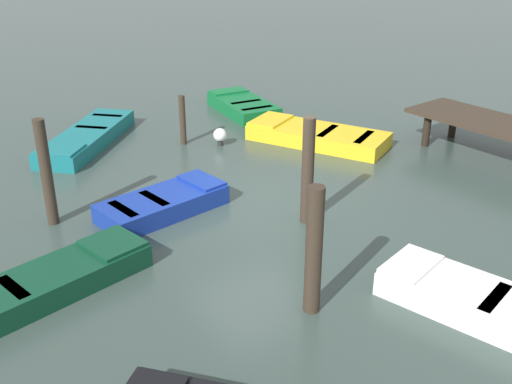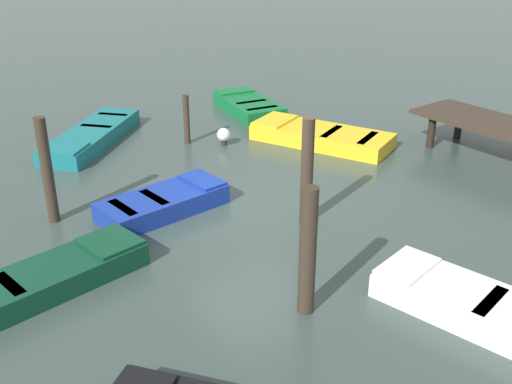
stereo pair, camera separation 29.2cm
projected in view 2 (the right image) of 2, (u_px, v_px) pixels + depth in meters
The scene contains 12 objects.
ground_plane at pixel (256, 207), 12.84m from camera, with size 80.00×80.00×0.00m, color #33423D.
rowboat_blue at pixel (164, 202), 12.57m from camera, with size 1.52×2.79×0.46m.
rowboat_white at pixel (473, 304), 9.25m from camera, with size 3.21×1.94×0.46m.
rowboat_yellow at pixel (321, 136), 16.37m from camera, with size 3.99×2.94×0.46m.
rowboat_teal at pixel (91, 136), 16.34m from camera, with size 3.64×3.64×0.46m.
rowboat_green at pixel (248, 105), 19.00m from camera, with size 2.88×1.65×0.46m.
rowboat_dark_green at pixel (31, 285), 9.73m from camera, with size 1.85×4.09×0.46m.
mooring_piling_far_left at pixel (307, 172), 11.77m from camera, with size 0.25×0.25×2.19m, color #33281E.
mooring_piling_far_right at pixel (308, 252), 9.03m from camera, with size 0.26×0.26×2.12m, color #33281E.
mooring_piling_mid_left at pixel (47, 171), 11.81m from camera, with size 0.23×0.23×2.18m, color #33281E.
mooring_piling_near_right at pixel (187, 120), 16.19m from camera, with size 0.17×0.17×1.34m, color #33281E.
marker_buoy at pixel (224, 135), 16.20m from camera, with size 0.36×0.36×0.48m.
Camera 2 is at (9.66, -6.33, 5.62)m, focal length 42.37 mm.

